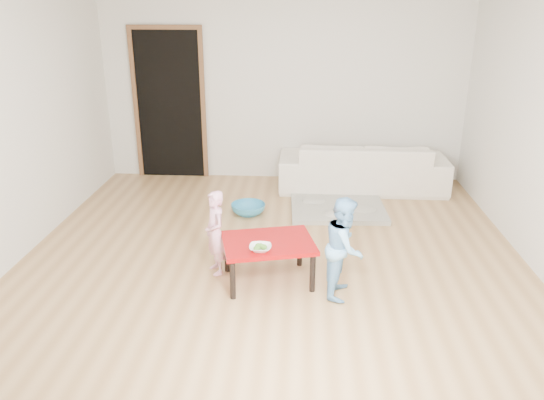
# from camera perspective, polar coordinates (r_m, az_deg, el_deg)

# --- Properties ---
(floor) EXTENTS (5.00, 5.00, 0.01)m
(floor) POSITION_cam_1_polar(r_m,az_deg,el_deg) (5.44, 0.12, -5.66)
(floor) COLOR #A07444
(floor) RESTS_ON ground
(back_wall) EXTENTS (5.00, 0.02, 2.60)m
(back_wall) POSITION_cam_1_polar(r_m,az_deg,el_deg) (7.46, 1.25, 12.09)
(back_wall) COLOR silver
(back_wall) RESTS_ON floor
(left_wall) EXTENTS (0.02, 5.00, 2.60)m
(left_wall) POSITION_cam_1_polar(r_m,az_deg,el_deg) (5.71, -25.99, 7.35)
(left_wall) COLOR silver
(left_wall) RESTS_ON floor
(doorway) EXTENTS (1.02, 0.08, 2.11)m
(doorway) POSITION_cam_1_polar(r_m,az_deg,el_deg) (7.71, -10.92, 9.94)
(doorway) COLOR brown
(doorway) RESTS_ON back_wall
(sofa) EXTENTS (2.23, 0.88, 0.65)m
(sofa) POSITION_cam_1_polar(r_m,az_deg,el_deg) (7.27, 9.67, 3.69)
(sofa) COLOR white
(sofa) RESTS_ON floor
(cushion) EXTENTS (0.57, 0.53, 0.13)m
(cushion) POSITION_cam_1_polar(r_m,az_deg,el_deg) (7.05, 6.60, 4.71)
(cushion) COLOR orange
(cushion) RESTS_ON sofa
(red_table) EXTENTS (0.92, 0.77, 0.40)m
(red_table) POSITION_cam_1_polar(r_m,az_deg,el_deg) (4.84, -0.41, -6.58)
(red_table) COLOR #920709
(red_table) RESTS_ON floor
(bowl) EXTENTS (0.19, 0.19, 0.05)m
(bowl) POSITION_cam_1_polar(r_m,az_deg,el_deg) (4.57, -1.26, -5.19)
(bowl) COLOR white
(bowl) RESTS_ON red_table
(broccoli) EXTENTS (0.12, 0.12, 0.06)m
(broccoli) POSITION_cam_1_polar(r_m,az_deg,el_deg) (4.56, -1.26, -5.13)
(broccoli) COLOR #2D5919
(broccoli) RESTS_ON red_table
(child_pink) EXTENTS (0.31, 0.35, 0.81)m
(child_pink) POSITION_cam_1_polar(r_m,az_deg,el_deg) (4.93, -6.12, -3.53)
(child_pink) COLOR pink
(child_pink) RESTS_ON floor
(child_blue) EXTENTS (0.42, 0.50, 0.89)m
(child_blue) POSITION_cam_1_polar(r_m,az_deg,el_deg) (4.57, 7.82, -5.04)
(child_blue) COLOR #65B6EB
(child_blue) RESTS_ON floor
(basin) EXTENTS (0.41, 0.41, 0.13)m
(basin) POSITION_cam_1_polar(r_m,az_deg,el_deg) (6.38, -2.57, -0.97)
(basin) COLOR teal
(basin) RESTS_ON floor
(blanket) EXTENTS (1.17, 0.99, 0.06)m
(blanket) POSITION_cam_1_polar(r_m,az_deg,el_deg) (6.54, 7.08, -0.88)
(blanket) COLOR #ADAB99
(blanket) RESTS_ON floor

